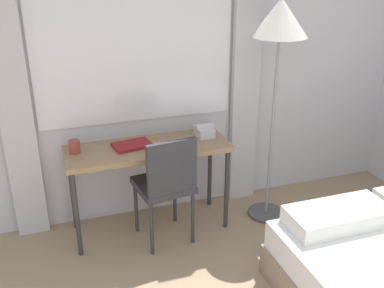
% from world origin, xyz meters
% --- Properties ---
extents(wall_back_with_window, '(5.37, 0.13, 2.70)m').
position_xyz_m(wall_back_with_window, '(-0.03, 2.95, 1.35)').
color(wall_back_with_window, silver).
rests_on(wall_back_with_window, ground_plane).
extents(desk, '(1.26, 0.46, 0.73)m').
position_xyz_m(desk, '(-0.21, 2.65, 0.67)').
color(desk, '#937551').
rests_on(desk, ground_plane).
extents(desk_chair, '(0.45, 0.45, 0.90)m').
position_xyz_m(desk_chair, '(-0.13, 2.42, 0.53)').
color(desk_chair, '#333338').
rests_on(desk_chair, ground_plane).
extents(standing_lamp, '(0.41, 0.41, 1.81)m').
position_xyz_m(standing_lamp, '(0.79, 2.51, 1.57)').
color(standing_lamp, '#4C4C51').
rests_on(standing_lamp, ground_plane).
extents(telephone, '(0.15, 0.16, 0.10)m').
position_xyz_m(telephone, '(0.28, 2.70, 0.78)').
color(telephone, silver).
rests_on(telephone, desk).
extents(book, '(0.31, 0.23, 0.02)m').
position_xyz_m(book, '(-0.32, 2.68, 0.75)').
color(book, maroon).
rests_on(book, desk).
extents(mug, '(0.08, 0.08, 0.10)m').
position_xyz_m(mug, '(-0.75, 2.70, 0.78)').
color(mug, '#993F33').
rests_on(mug, desk).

